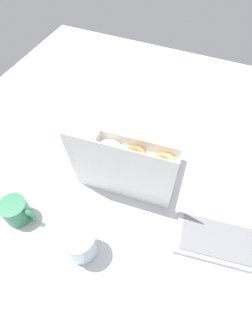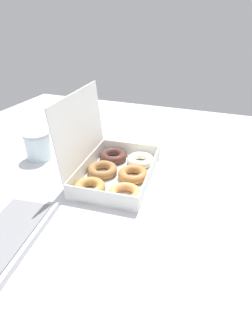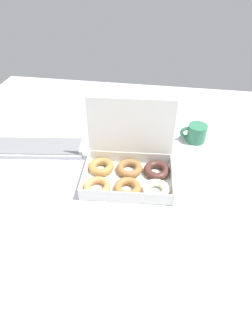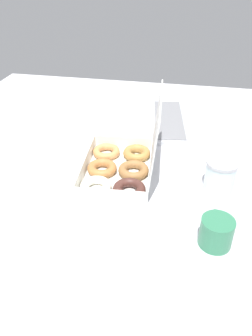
# 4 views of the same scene
# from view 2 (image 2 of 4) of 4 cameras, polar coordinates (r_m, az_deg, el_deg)

# --- Properties ---
(ground_plane) EXTENTS (1.80, 1.80, 0.02)m
(ground_plane) POSITION_cam_2_polar(r_m,az_deg,el_deg) (0.88, -3.81, -4.26)
(ground_plane) COLOR silver
(donut_box) EXTENTS (0.36, 0.29, 0.28)m
(donut_box) POSITION_cam_2_polar(r_m,az_deg,el_deg) (0.90, -2.79, 0.16)
(donut_box) COLOR white
(donut_box) RESTS_ON ground_plane
(coffee_mug) EXTENTS (0.12, 0.09, 0.08)m
(coffee_mug) POSITION_cam_2_polar(r_m,az_deg,el_deg) (1.24, -11.11, 8.79)
(coffee_mug) COLOR #327A55
(coffee_mug) RESTS_ON ground_plane
(glass_jar) EXTENTS (0.10, 0.10, 0.11)m
(glass_jar) POSITION_cam_2_polar(r_m,az_deg,el_deg) (1.06, -18.62, 4.67)
(glass_jar) COLOR silver
(glass_jar) RESTS_ON ground_plane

